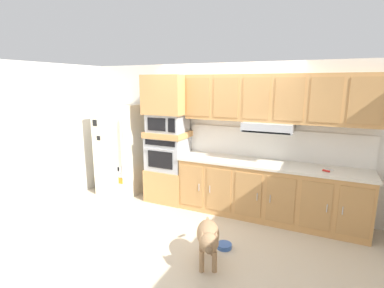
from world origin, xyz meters
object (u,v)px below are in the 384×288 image
(built_in_oven, at_px, (168,153))
(microwave, at_px, (168,123))
(screwdriver, at_px, (326,171))
(dog, at_px, (208,237))
(dog_food_bowl, at_px, (224,246))
(refrigerator, at_px, (120,149))

(built_in_oven, height_order, microwave, microwave)
(screwdriver, distance_m, dog, 2.02)
(microwave, height_order, dog_food_bowl, microwave)
(dog, relative_size, dog_food_bowl, 4.19)
(screwdriver, distance_m, dog_food_bowl, 1.81)
(built_in_oven, xyz_separation_m, microwave, (0.00, -0.00, 0.56))
(refrigerator, relative_size, screwdriver, 10.83)
(refrigerator, distance_m, dog_food_bowl, 2.89)
(microwave, bearing_deg, built_in_oven, 179.23)
(refrigerator, height_order, screwdriver, refrigerator)
(built_in_oven, xyz_separation_m, dog, (1.45, -1.62, -0.50))
(dog_food_bowl, bearing_deg, microwave, 142.36)
(refrigerator, bearing_deg, microwave, 3.69)
(built_in_oven, bearing_deg, dog, -48.24)
(refrigerator, bearing_deg, built_in_oven, 3.69)
(screwdriver, height_order, dog_food_bowl, screwdriver)
(built_in_oven, distance_m, screwdriver, 2.66)
(dog, bearing_deg, refrigerator, -145.34)
(built_in_oven, relative_size, microwave, 1.09)
(built_in_oven, xyz_separation_m, screwdriver, (2.65, -0.10, 0.03))
(refrigerator, relative_size, microwave, 2.73)
(refrigerator, height_order, dog_food_bowl, refrigerator)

